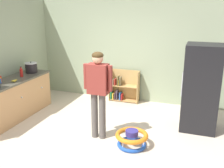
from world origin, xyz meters
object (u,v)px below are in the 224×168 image
object	(u,v)px
red_cup	(0,78)
kitchen_counter	(11,100)
orange_cup	(0,80)
baby_walker	(132,138)
crock_pot	(31,68)
ketchup_bottle	(21,73)
standing_person	(98,87)
refrigerator	(201,88)
banana_bunch	(15,81)
bookshelf	(123,88)

from	to	relation	value
red_cup	kitchen_counter	bearing A→B (deg)	1.60
orange_cup	baby_walker	bearing A→B (deg)	-3.26
red_cup	crock_pot	bearing A→B (deg)	75.03
kitchen_counter	crock_pot	xyz separation A→B (m)	(0.00, 0.83, 0.57)
ketchup_bottle	red_cup	size ratio (longest dim) A/B	2.59
standing_person	red_cup	xyz separation A→B (m)	(-2.42, 0.14, -0.08)
baby_walker	standing_person	bearing A→B (deg)	170.09
refrigerator	crock_pot	xyz separation A→B (m)	(-4.02, -0.08, 0.14)
refrigerator	ketchup_bottle	distance (m)	4.02
kitchen_counter	standing_person	distance (m)	2.28
standing_person	banana_bunch	world-z (taller)	standing_person
refrigerator	banana_bunch	xyz separation A→B (m)	(-3.85, -0.90, 0.04)
crock_pot	red_cup	bearing A→B (deg)	-104.97
standing_person	crock_pot	bearing A→B (deg)	155.87
kitchen_counter	ketchup_bottle	size ratio (longest dim) A/B	9.48
ketchup_bottle	banana_bunch	bearing A→B (deg)	-71.24
crock_pot	red_cup	distance (m)	0.87
kitchen_counter	banana_bunch	xyz separation A→B (m)	(0.17, 0.01, 0.48)
baby_walker	crock_pot	xyz separation A→B (m)	(-2.90, 1.11, 0.87)
bookshelf	kitchen_counter	bearing A→B (deg)	-135.17
banana_bunch	orange_cup	xyz separation A→B (m)	(-0.31, -0.11, 0.02)
kitchen_counter	orange_cup	xyz separation A→B (m)	(-0.14, -0.10, 0.50)
baby_walker	orange_cup	distance (m)	3.15
refrigerator	orange_cup	xyz separation A→B (m)	(-4.16, -1.01, 0.06)
ketchup_bottle	standing_person	bearing A→B (deg)	-14.66
standing_person	red_cup	bearing A→B (deg)	176.59
kitchen_counter	orange_cup	size ratio (longest dim) A/B	24.55
kitchen_counter	bookshelf	xyz separation A→B (m)	(2.02, 2.01, -0.08)
standing_person	baby_walker	xyz separation A→B (m)	(0.70, -0.12, -0.87)
ketchup_bottle	orange_cup	xyz separation A→B (m)	(-0.17, -0.52, -0.05)
bookshelf	crock_pot	distance (m)	2.43
red_cup	orange_cup	xyz separation A→B (m)	(0.08, -0.09, 0.00)
crock_pot	ketchup_bottle	bearing A→B (deg)	-86.18
orange_cup	banana_bunch	bearing A→B (deg)	19.29
bookshelf	baby_walker	world-z (taller)	bookshelf
bookshelf	banana_bunch	world-z (taller)	banana_bunch
standing_person	refrigerator	bearing A→B (deg)	30.28
refrigerator	orange_cup	size ratio (longest dim) A/B	18.74
red_cup	orange_cup	size ratio (longest dim) A/B	1.00
bookshelf	baby_walker	xyz separation A→B (m)	(0.88, -2.28, -0.21)
standing_person	baby_walker	bearing A→B (deg)	-9.91
crock_pot	red_cup	xyz separation A→B (m)	(-0.22, -0.84, -0.08)
standing_person	orange_cup	world-z (taller)	standing_person
kitchen_counter	baby_walker	size ratio (longest dim) A/B	3.86
kitchen_counter	crock_pot	world-z (taller)	crock_pot
kitchen_counter	baby_walker	world-z (taller)	kitchen_counter
standing_person	red_cup	distance (m)	2.43
baby_walker	crock_pot	size ratio (longest dim) A/B	2.04
refrigerator	standing_person	bearing A→B (deg)	-149.72
refrigerator	orange_cup	world-z (taller)	refrigerator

